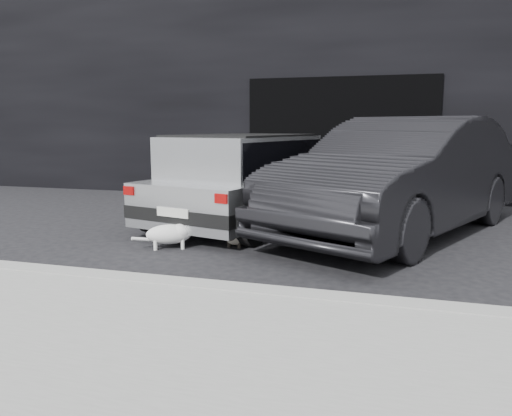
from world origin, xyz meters
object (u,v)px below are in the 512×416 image
(cat_siamese, at_px, (238,236))
(cat_white, at_px, (172,233))
(silver_hatchback, at_px, (247,175))
(second_car, at_px, (402,176))

(cat_siamese, bearing_deg, cat_white, 30.83)
(silver_hatchback, bearing_deg, cat_white, -88.90)
(cat_siamese, relative_size, cat_white, 1.10)
(cat_siamese, distance_m, cat_white, 0.86)
(silver_hatchback, xyz_separation_m, cat_siamese, (0.34, -1.50, -0.65))
(cat_siamese, xyz_separation_m, cat_white, (-0.77, -0.38, 0.06))
(silver_hatchback, height_order, second_car, second_car)
(silver_hatchback, distance_m, second_car, 2.41)
(silver_hatchback, distance_m, cat_siamese, 1.67)
(second_car, relative_size, cat_siamese, 5.98)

